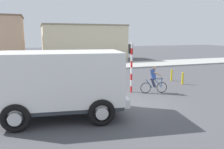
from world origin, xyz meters
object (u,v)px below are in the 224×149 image
(cyclist, at_px, (154,80))
(truck_foreground, at_px, (61,80))
(traffic_light_pole, at_px, (131,60))
(car_white_mid, at_px, (31,68))
(car_red_near, at_px, (43,73))
(bollard_near, at_px, (183,78))
(bollard_far, at_px, (172,75))

(cyclist, bearing_deg, truck_foreground, -158.59)
(truck_foreground, distance_m, traffic_light_pole, 5.57)
(cyclist, height_order, car_white_mid, cyclist)
(traffic_light_pole, relative_size, car_red_near, 0.77)
(car_white_mid, relative_size, bollard_near, 4.59)
(cyclist, relative_size, bollard_far, 1.91)
(truck_foreground, height_order, traffic_light_pole, traffic_light_pole)
(car_white_mid, distance_m, bollard_far, 11.83)
(bollard_near, relative_size, bollard_far, 1.00)
(cyclist, bearing_deg, bollard_far, 41.08)
(cyclist, relative_size, car_white_mid, 0.42)
(bollard_near, bearing_deg, truck_foreground, -157.68)
(truck_foreground, relative_size, car_red_near, 1.38)
(car_white_mid, relative_size, bollard_far, 4.59)
(cyclist, bearing_deg, traffic_light_pole, 150.92)
(car_red_near, bearing_deg, bollard_near, -19.52)
(cyclist, bearing_deg, car_red_near, 142.76)
(truck_foreground, bearing_deg, car_red_near, 94.15)
(car_white_mid, height_order, bollard_near, car_white_mid)
(traffic_light_pole, bearing_deg, bollard_far, 25.36)
(truck_foreground, xyz_separation_m, cyclist, (5.92, 2.32, -0.80))
(bollard_far, bearing_deg, cyclist, -138.92)
(cyclist, xyz_separation_m, car_red_near, (-6.44, 4.90, -0.05))
(cyclist, relative_size, traffic_light_pole, 0.54)
(cyclist, distance_m, car_white_mid, 10.89)
(truck_foreground, relative_size, bollard_far, 6.36)
(car_white_mid, bearing_deg, truck_foreground, -82.11)
(traffic_light_pole, distance_m, car_white_mid, 9.61)
(traffic_light_pole, distance_m, bollard_near, 4.87)
(truck_foreground, height_order, bollard_near, truck_foreground)
(truck_foreground, relative_size, traffic_light_pole, 1.79)
(truck_foreground, xyz_separation_m, traffic_light_pole, (4.66, 3.02, 0.40))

